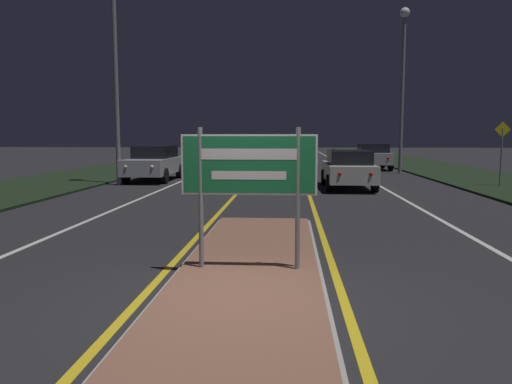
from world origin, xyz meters
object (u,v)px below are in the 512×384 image
(car_approaching_0, at_px, (154,162))
(warning_sign, at_px, (502,147))
(car_approaching_1, at_px, (244,155))
(streetlight_right_near, at_px, (403,68))
(car_receding_0, at_px, (348,168))
(highway_sign, at_px, (249,171))
(car_receding_1, at_px, (372,156))
(streetlight_left_near, at_px, (114,30))

(car_approaching_0, relative_size, warning_sign, 1.87)
(car_approaching_1, xyz_separation_m, warning_sign, (11.06, -11.79, 0.80))
(streetlight_right_near, distance_m, car_receding_0, 9.85)
(highway_sign, bearing_deg, car_approaching_1, 95.42)
(highway_sign, distance_m, car_approaching_1, 24.70)
(car_receding_1, bearing_deg, car_approaching_1, 170.41)
(car_approaching_1, bearing_deg, streetlight_left_near, -109.05)
(car_approaching_0, relative_size, car_approaching_1, 1.08)
(highway_sign, height_order, car_receding_1, highway_sign)
(car_receding_1, xyz_separation_m, car_approaching_0, (-11.02, -8.22, -0.00))
(car_approaching_1, relative_size, warning_sign, 1.73)
(car_approaching_0, bearing_deg, car_approaching_1, 71.65)
(streetlight_left_near, xyz_separation_m, car_receding_0, (9.21, -0.62, -5.41))
(highway_sign, relative_size, car_approaching_0, 0.44)
(warning_sign, bearing_deg, car_approaching_1, 133.17)
(highway_sign, distance_m, warning_sign, 15.48)
(highway_sign, height_order, warning_sign, warning_sign)
(car_receding_1, distance_m, warning_sign, 10.97)
(streetlight_right_near, xyz_separation_m, car_approaching_1, (-8.80, 4.54, -4.75))
(streetlight_left_near, distance_m, streetlight_right_near, 14.75)
(streetlight_right_near, height_order, car_approaching_1, streetlight_right_near)
(highway_sign, relative_size, warning_sign, 0.82)
(highway_sign, relative_size, streetlight_right_near, 0.24)
(car_receding_1, height_order, car_approaching_1, car_receding_1)
(streetlight_left_near, xyz_separation_m, warning_sign, (15.11, -0.05, -4.61))
(streetlight_right_near, distance_m, car_approaching_0, 13.80)
(streetlight_right_near, height_order, warning_sign, streetlight_right_near)
(highway_sign, distance_m, car_receding_1, 23.91)
(streetlight_left_near, xyz_separation_m, streetlight_right_near, (12.86, 7.20, -0.66))
(car_receding_1, bearing_deg, streetlight_left_near, -138.84)
(car_receding_0, relative_size, car_receding_1, 1.09)
(car_receding_0, relative_size, car_approaching_1, 1.04)
(streetlight_left_near, height_order, car_approaching_0, streetlight_left_near)
(highway_sign, bearing_deg, streetlight_right_near, 72.10)
(car_approaching_1, bearing_deg, highway_sign, -84.58)
(car_approaching_1, bearing_deg, car_approaching_0, -108.35)
(car_approaching_1, distance_m, warning_sign, 16.19)
(car_receding_0, xyz_separation_m, car_receding_1, (2.70, 11.03, 0.05))
(car_receding_0, bearing_deg, car_approaching_0, 161.36)
(car_approaching_0, distance_m, car_approaching_1, 10.06)
(highway_sign, xyz_separation_m, streetlight_right_near, (6.47, 20.04, 4.00))
(car_approaching_0, bearing_deg, highway_sign, -69.89)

